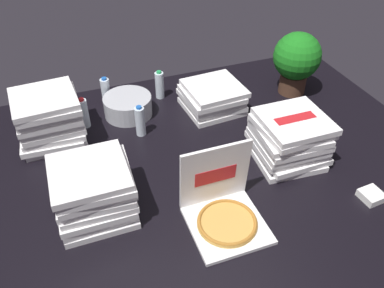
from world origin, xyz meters
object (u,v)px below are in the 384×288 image
Objects in this scene: open_pizza_box at (224,210)px; potted_plant at (297,60)px; water_bottle_2 at (160,85)px; pizza_stack_right_near at (49,118)px; water_bottle_3 at (140,121)px; pizza_stack_left_mid at (93,191)px; napkin_pile at (371,196)px; pizza_stack_left_near at (289,139)px; water_bottle_1 at (106,92)px; ice_bucket at (128,106)px; pizza_stack_center_near at (212,97)px; water_bottle_0 at (84,113)px.

open_pizza_box is 0.84× the size of potted_plant.
pizza_stack_right_near is at bearing -162.09° from water_bottle_2.
water_bottle_2 is 1.00× the size of water_bottle_3.
napkin_pile is (1.49, -0.45, -0.13)m from pizza_stack_left_mid.
open_pizza_box is 0.96× the size of pizza_stack_left_mid.
open_pizza_box is at bearing -76.22° from water_bottle_3.
pizza_stack_right_near is 1.01× the size of pizza_stack_left_mid.
pizza_stack_left_near is 1.40m from water_bottle_1.
potted_plant is (1.05, 1.03, 0.20)m from open_pizza_box.
water_bottle_3 is at bearing 144.83° from pizza_stack_left_near.
potted_plant reaches higher than pizza_stack_left_mid.
pizza_stack_left_near is 1.90× the size of water_bottle_1.
water_bottle_1 is 1.88× the size of napkin_pile.
water_bottle_2 is at bearing 164.21° from potted_plant.
ice_bucket is at bearing 173.86° from potted_plant.
pizza_stack_left_mid is at bearing 154.46° from open_pizza_box.
open_pizza_box is 0.94× the size of pizza_stack_center_near.
pizza_stack_center_near is 0.80m from water_bottle_1.
water_bottle_3 is at bearing -33.66° from water_bottle_0.
pizza_stack_right_near is at bearing 178.97° from pizza_stack_center_near.
ice_bucket is (-0.25, 1.17, -0.01)m from open_pizza_box.
pizza_stack_left_mid is 1.89× the size of water_bottle_1.
potted_plant is at bearing -6.14° from ice_bucket.
water_bottle_0 is 0.30m from water_bottle_1.
ice_bucket is (-0.61, 0.14, -0.02)m from pizza_stack_center_near.
potted_plant is (1.84, -0.02, 0.11)m from pizza_stack_right_near.
pizza_stack_right_near is at bearing 165.47° from water_bottle_3.
napkin_pile is (0.86, -0.15, -0.05)m from open_pizza_box.
pizza_stack_center_near is 0.73m from pizza_stack_left_near.
pizza_stack_left_near is (0.59, 0.33, 0.08)m from open_pizza_box.
water_bottle_2 is (0.83, 0.27, -0.07)m from pizza_stack_right_near.
water_bottle_1 is at bearing 107.63° from water_bottle_3.
pizza_stack_left_near is at bearing 119.48° from napkin_pile.
pizza_stack_left_mid is (-0.63, 0.30, 0.08)m from open_pizza_box.
open_pizza_box reaches higher than pizza_stack_left_near.
potted_plant is (0.46, 0.70, 0.13)m from pizza_stack_left_near.
open_pizza_box is 3.43× the size of napkin_pile.
pizza_stack_right_near is 0.88× the size of potted_plant.
pizza_stack_right_near reaches higher than napkin_pile.
water_bottle_3 reaches higher than pizza_stack_center_near.
pizza_stack_center_near is 1.23m from pizza_stack_left_mid.
pizza_stack_left_near reaches higher than water_bottle_1.
water_bottle_1 is at bearing 105.09° from open_pizza_box.
potted_plant reaches higher than ice_bucket.
open_pizza_box reaches higher than pizza_stack_right_near.
water_bottle_3 is (-0.58, -0.13, 0.01)m from pizza_stack_center_near.
pizza_stack_right_near is 1.91× the size of water_bottle_1.
potted_plant is (1.42, -0.33, 0.17)m from water_bottle_1.
water_bottle_1 and water_bottle_2 have the same top height.
pizza_stack_center_near is 1.02× the size of pizza_stack_left_mid.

